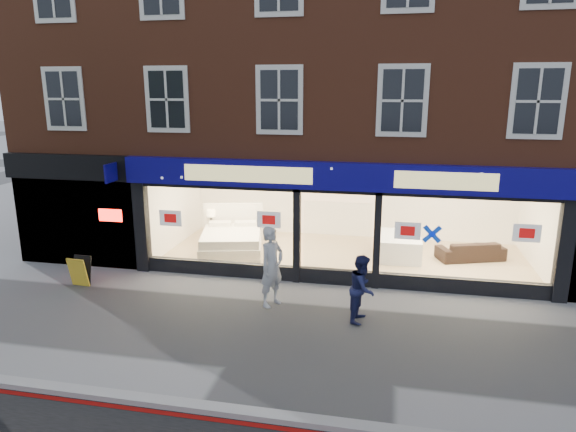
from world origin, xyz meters
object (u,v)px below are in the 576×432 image
(sofa, at_px, (470,250))
(a_board, at_px, (80,271))
(pedestrian_blue, at_px, (362,288))
(display_bed, at_px, (232,239))
(mattress_stack, at_px, (397,246))
(pedestrian_grey, at_px, (272,267))

(sofa, height_order, a_board, a_board)
(pedestrian_blue, bearing_deg, display_bed, 56.42)
(mattress_stack, relative_size, pedestrian_grey, 0.90)
(display_bed, distance_m, pedestrian_blue, 5.89)
(mattress_stack, xyz_separation_m, a_board, (-8.19, -3.82, -0.04))
(pedestrian_grey, bearing_deg, display_bed, 60.61)
(a_board, distance_m, pedestrian_grey, 5.28)
(mattress_stack, distance_m, pedestrian_blue, 4.50)
(display_bed, height_order, sofa, display_bed)
(display_bed, relative_size, pedestrian_grey, 1.37)
(pedestrian_grey, bearing_deg, a_board, 117.62)
(pedestrian_grey, bearing_deg, pedestrian_blue, -71.44)
(a_board, xyz_separation_m, pedestrian_grey, (5.24, -0.18, 0.57))
(mattress_stack, height_order, sofa, mattress_stack)
(sofa, bearing_deg, pedestrian_blue, 37.96)
(display_bed, xyz_separation_m, mattress_stack, (5.10, 0.43, -0.03))
(display_bed, bearing_deg, mattress_stack, -8.94)
(pedestrian_blue, bearing_deg, a_board, 94.52)
(pedestrian_grey, relative_size, pedestrian_blue, 1.27)
(sofa, xyz_separation_m, a_board, (-10.35, -4.00, 0.02))
(mattress_stack, relative_size, pedestrian_blue, 1.15)
(a_board, height_order, pedestrian_grey, pedestrian_grey)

